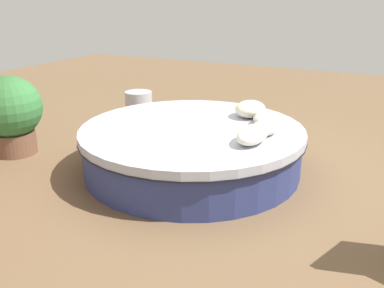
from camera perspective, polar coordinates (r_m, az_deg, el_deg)
The scene contains 8 objects.
ground_plane at distance 5.08m, azimuth 0.00°, elevation -3.47°, with size 16.00×16.00×0.00m, color brown.
round_bed at distance 4.98m, azimuth 0.00°, elevation -0.51°, with size 2.69×2.69×0.55m.
throw_pillow_0 at distance 4.39m, azimuth 8.42°, elevation 1.32°, with size 0.55×0.30×0.18m, color silver.
throw_pillow_1 at distance 4.70m, azimuth 10.12°, elevation 2.26°, with size 0.47×0.29×0.14m, color beige.
throw_pillow_2 at distance 5.05m, azimuth 10.37°, elevation 3.52°, with size 0.43×0.31×0.15m, color beige.
throw_pillow_3 at distance 5.33m, azimuth 8.12°, elevation 4.86°, with size 0.45×0.38×0.21m, color beige.
planter at distance 5.91m, azimuth -23.94°, elevation 4.11°, with size 0.82×0.82×1.06m.
side_table at distance 7.22m, azimuth -7.43°, elevation 5.44°, with size 0.47×0.47×0.47m, color #B7B7BC.
Camera 1 is at (-4.16, -2.11, 2.02)m, focal length 38.24 mm.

